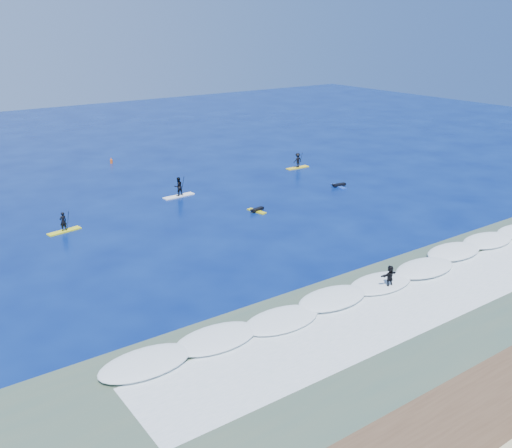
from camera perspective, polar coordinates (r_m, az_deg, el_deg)
ground at (r=43.33m, az=1.61°, el=-1.71°), size 160.00×160.00×0.00m
shallow_water at (r=34.27m, az=16.02°, el=-8.65°), size 90.00×13.00×0.01m
breaking_wave at (r=36.55m, az=11.16°, el=-6.37°), size 40.00×6.00×0.30m
whitewater at (r=34.81m, az=14.74°, el=-8.06°), size 34.00×5.00×0.02m
sup_paddler_left at (r=47.49m, az=-18.69°, el=-0.07°), size 2.74×1.10×1.87m
sup_paddler_center at (r=54.46m, az=-7.77°, el=3.56°), size 3.16×0.99×2.19m
sup_paddler_right at (r=64.76m, az=4.19°, el=6.27°), size 2.85×0.76×1.99m
prone_paddler_near at (r=49.84m, az=0.08°, el=1.39°), size 1.53×1.98×0.40m
prone_paddler_far at (r=57.95m, az=8.25°, el=3.84°), size 1.64×2.11×0.43m
wave_surfer at (r=36.37m, az=13.22°, el=-5.21°), size 2.06×0.62×1.48m
marker_buoy at (r=68.92m, az=-14.27°, el=6.14°), size 0.29×0.29×0.70m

